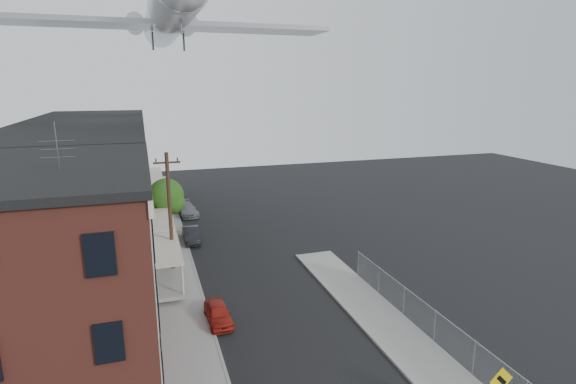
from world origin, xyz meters
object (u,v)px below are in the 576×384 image
(car_far, at_px, (187,209))
(car_near, at_px, (218,313))
(airplane, at_px, (167,15))
(street_tree, at_px, (168,198))
(utility_pole, at_px, (170,214))
(car_mid, at_px, (191,235))

(car_far, bearing_deg, car_near, -98.42)
(car_far, xyz_separation_m, airplane, (-1.31, -7.53, 18.20))
(street_tree, height_order, car_far, street_tree)
(car_near, bearing_deg, utility_pole, 103.23)
(utility_pole, xyz_separation_m, car_mid, (2.00, 7.10, -4.04))
(car_mid, relative_size, car_far, 0.86)
(utility_pole, distance_m, airplane, 16.32)
(street_tree, relative_size, airplane, 0.19)
(car_mid, distance_m, airplane, 18.25)
(utility_pole, distance_m, car_near, 8.64)
(street_tree, xyz_separation_m, car_mid, (1.67, -2.82, -2.82))
(street_tree, height_order, car_near, street_tree)
(street_tree, xyz_separation_m, car_far, (2.09, 5.64, -2.81))
(car_far, bearing_deg, street_tree, -117.73)
(car_near, xyz_separation_m, car_far, (0.42, 22.90, 0.08))
(street_tree, distance_m, airplane, 15.53)
(car_near, bearing_deg, street_tree, 93.52)
(street_tree, relative_size, car_mid, 1.36)
(car_near, bearing_deg, car_far, 86.94)
(utility_pole, distance_m, car_mid, 8.41)
(car_mid, distance_m, car_far, 8.47)
(street_tree, distance_m, car_far, 6.64)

